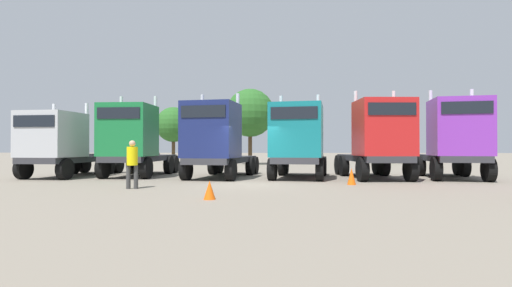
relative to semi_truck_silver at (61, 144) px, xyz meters
The scene contains 13 objects.
ground 10.53m from the semi_truck_silver, 16.10° to the right, with size 200.00×200.00×0.00m, color gray.
semi_truck_silver is the anchor object (origin of this frame).
semi_truck_green 3.66m from the semi_truck_silver, ahead, with size 2.59×6.09×4.32m.
semi_truck_navy 8.11m from the semi_truck_silver, ahead, with size 3.38×6.65×4.29m.
semi_truck_teal 12.16m from the semi_truck_silver, ahead, with size 3.29×5.94×4.22m.
semi_truck_red 16.02m from the semi_truck_silver, ahead, with size 3.00×6.10×4.35m.
semi_truck_purple 19.69m from the semi_truck_silver, ahead, with size 3.27×5.98×4.42m.
visitor_in_hivis 7.72m from the semi_truck_silver, 41.09° to the right, with size 0.46×0.44×1.81m.
traffic_cone_near 12.18m from the semi_truck_silver, 40.14° to the right, with size 0.36×0.36×0.56m, color #F2590C.
traffic_cone_mid 14.62m from the semi_truck_silver, 11.50° to the right, with size 0.36×0.36×0.69m, color #F2590C.
oak_far_left 20.41m from the semi_truck_silver, 89.79° to the left, with size 3.64×3.64×5.77m.
oak_far_centre 18.19m from the semi_truck_silver, 61.89° to the left, with size 4.38×4.38×6.90m.
oak_far_right 29.70m from the semi_truck_silver, 41.94° to the left, with size 4.26×4.26×6.12m.
Camera 1 is at (1.43, -16.25, 1.53)m, focal length 27.10 mm.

